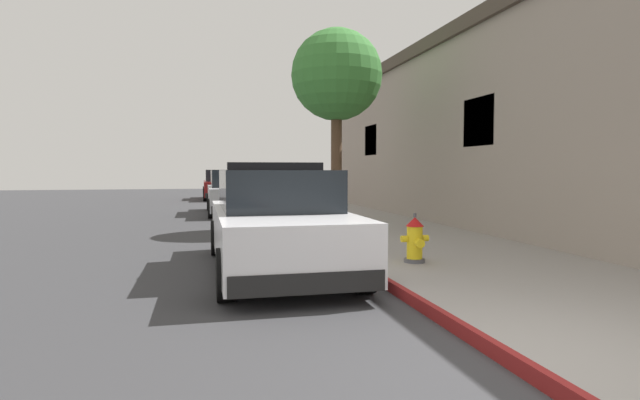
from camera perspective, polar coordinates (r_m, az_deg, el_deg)
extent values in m
cube|color=#353538|center=(13.47, -20.42, -3.94)|extent=(34.64, 60.00, 0.20)
cube|color=gray|center=(14.00, 4.74, -2.77)|extent=(3.70, 60.00, 0.14)
cube|color=maroon|center=(13.54, -2.91, -2.97)|extent=(0.08, 60.00, 0.14)
cube|color=gray|center=(14.50, 30.32, 6.26)|extent=(7.62, 26.99, 4.82)
cube|color=#473D33|center=(14.88, 30.63, 16.26)|extent=(7.86, 27.23, 0.36)
cube|color=black|center=(12.26, 17.26, 8.31)|extent=(0.06, 1.30, 1.10)
cube|color=black|center=(19.15, 5.71, 6.62)|extent=(0.06, 1.30, 1.10)
cube|color=white|center=(7.98, -4.81, -3.73)|extent=(1.84, 4.80, 0.76)
cube|color=black|center=(8.07, -4.99, 1.19)|extent=(1.64, 2.50, 0.60)
cube|color=black|center=(5.75, -1.41, -9.15)|extent=(1.76, 0.16, 0.24)
cube|color=black|center=(10.31, -6.67, -3.58)|extent=(1.76, 0.16, 0.24)
cylinder|color=black|center=(9.62, -11.35, -4.13)|extent=(0.22, 0.64, 0.64)
cylinder|color=black|center=(9.82, -1.25, -3.91)|extent=(0.22, 0.64, 0.64)
cylinder|color=black|center=(6.27, -10.42, -8.15)|extent=(0.22, 0.64, 0.64)
cylinder|color=black|center=(6.57, 4.88, -7.57)|extent=(0.22, 0.64, 0.64)
cube|color=black|center=(8.01, -4.95, 3.75)|extent=(1.48, 0.20, 0.12)
cube|color=red|center=(7.97, -7.45, 3.74)|extent=(0.44, 0.18, 0.11)
cube|color=#1E33E0|center=(8.07, -2.49, 3.76)|extent=(0.44, 0.18, 0.11)
cube|color=#B2B5BA|center=(18.55, -9.41, 0.29)|extent=(1.84, 4.80, 0.76)
cube|color=black|center=(18.68, -9.46, 2.40)|extent=(1.64, 2.50, 0.60)
cube|color=black|center=(16.24, -8.88, -1.06)|extent=(1.76, 0.16, 0.24)
cube|color=black|center=(20.90, -9.81, -0.08)|extent=(1.76, 0.16, 0.24)
cylinder|color=black|center=(20.23, -12.14, -0.22)|extent=(0.22, 0.64, 0.64)
cylinder|color=black|center=(20.33, -7.29, -0.16)|extent=(0.22, 0.64, 0.64)
cylinder|color=black|center=(16.84, -11.96, -0.93)|extent=(0.22, 0.64, 0.64)
cylinder|color=black|center=(16.95, -6.14, -0.85)|extent=(0.22, 0.64, 0.64)
cube|color=maroon|center=(27.71, -10.86, 1.29)|extent=(1.84, 4.80, 0.76)
cube|color=black|center=(27.85, -10.89, 2.70)|extent=(1.64, 2.50, 0.60)
cube|color=black|center=(25.39, -10.65, 0.52)|extent=(1.76, 0.16, 0.24)
cube|color=black|center=(30.06, -11.03, 0.95)|extent=(1.76, 0.16, 0.24)
cylinder|color=black|center=(29.40, -12.66, 0.88)|extent=(0.22, 0.64, 0.64)
cylinder|color=black|center=(29.46, -9.31, 0.92)|extent=(0.22, 0.64, 0.64)
cylinder|color=black|center=(26.01, -12.61, 0.56)|extent=(0.22, 0.64, 0.64)
cylinder|color=black|center=(26.08, -8.82, 0.61)|extent=(0.22, 0.64, 0.64)
cylinder|color=#4C4C51|center=(8.11, 10.44, -6.60)|extent=(0.32, 0.32, 0.06)
cylinder|color=yellow|center=(8.07, 10.46, -4.64)|extent=(0.24, 0.24, 0.50)
cone|color=red|center=(8.03, 10.48, -2.38)|extent=(0.28, 0.28, 0.14)
cylinder|color=#4C4C51|center=(8.02, 10.49, -1.67)|extent=(0.05, 0.05, 0.06)
cylinder|color=yellow|center=(7.99, 9.34, -4.27)|extent=(0.10, 0.10, 0.10)
cylinder|color=yellow|center=(8.13, 11.57, -4.17)|extent=(0.10, 0.10, 0.10)
cylinder|color=yellow|center=(7.90, 10.98, -4.74)|extent=(0.13, 0.12, 0.13)
cylinder|color=brown|center=(13.43, 1.84, 3.81)|extent=(0.28, 0.28, 3.05)
sphere|color=#387A33|center=(13.65, 1.86, 13.73)|extent=(2.36, 2.36, 2.36)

